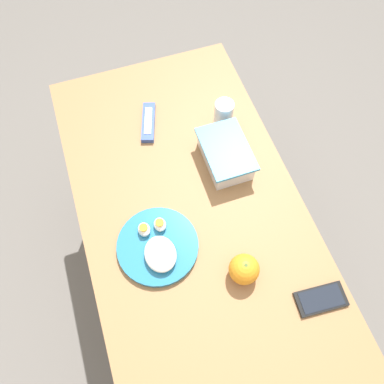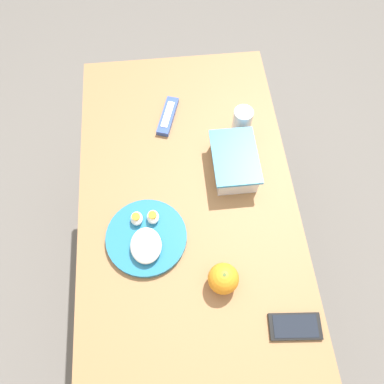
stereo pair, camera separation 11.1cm
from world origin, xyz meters
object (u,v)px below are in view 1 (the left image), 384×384
Objects in this scene: candy_bar at (148,122)px; orange_fruit at (244,269)px; food_container at (225,155)px; cell_phone at (321,299)px; drinking_glass at (224,114)px; rice_plate at (158,247)px.

orange_fruit is at bearing 10.71° from candy_bar.
food_container is 0.50m from cell_phone.
drinking_glass is (-0.49, 0.13, 0.01)m from orange_fruit.
rice_plate reaches higher than candy_bar.
orange_fruit is at bearing -14.57° from drinking_glass.
orange_fruit is at bearing -13.09° from food_container.
candy_bar is 1.14× the size of cell_phone.
orange_fruit is 0.22m from cell_phone.
drinking_glass is at bearing 72.05° from candy_bar.
orange_fruit reaches higher than cell_phone.
candy_bar is at bearing -158.32° from cell_phone.
food_container is at bearing 41.22° from candy_bar.
food_container reaches higher than rice_plate.
drinking_glass is at bearing 161.82° from food_container.
cell_phone is at bearing 21.68° from candy_bar.
orange_fruit is (0.35, -0.08, 0.01)m from food_container.
orange_fruit is 0.58m from candy_bar.
rice_plate is 0.44m from candy_bar.
candy_bar is 1.61× the size of drinking_glass.
orange_fruit is 0.51m from drinking_glass.
cell_phone is at bearing 10.42° from food_container.
drinking_glass is at bearing 165.43° from orange_fruit.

